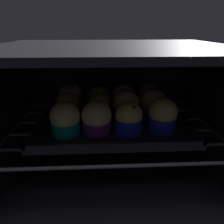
{
  "coord_description": "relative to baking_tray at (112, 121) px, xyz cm",
  "views": [
    {
      "loc": [
        -3.01,
        -34.07,
        39.54
      ],
      "look_at": [
        0.0,
        23.35,
        17.39
      ],
      "focal_mm": 35.39,
      "sensor_mm": 36.0,
      "label": 1
    }
  ],
  "objects": [
    {
      "name": "muffin_row1_col0",
      "position": [
        -11.97,
        -0.28,
        4.21
      ],
      "size": [
        6.99,
        6.99,
        8.1
      ],
      "color": "#1928B7",
      "rests_on": "baking_tray"
    },
    {
      "name": "muffin_row1_col2",
      "position": [
        3.77,
        -0.34,
        4.46
      ],
      "size": [
        7.47,
        7.47,
        8.54
      ],
      "color": "red",
      "rests_on": "baking_tray"
    },
    {
      "name": "muffin_row2_col0",
      "position": [
        -12.23,
        7.68,
        4.61
      ],
      "size": [
        7.19,
        7.19,
        9.07
      ],
      "color": "#1928B7",
      "rests_on": "baking_tray"
    },
    {
      "name": "muffin_row0_col3",
      "position": [
        12.09,
        -7.85,
        4.52
      ],
      "size": [
        7.01,
        7.01,
        8.5
      ],
      "color": "#1928B7",
      "rests_on": "baking_tray"
    },
    {
      "name": "muffin_row0_col2",
      "position": [
        3.69,
        -8.27,
        4.12
      ],
      "size": [
        6.81,
        6.81,
        7.85
      ],
      "color": "#1928B7",
      "rests_on": "baking_tray"
    },
    {
      "name": "oven_cavity",
      "position": [
        0.0,
        2.9,
        2.32
      ],
      "size": [
        59.0,
        47.0,
        37.0
      ],
      "color": "black",
      "rests_on": "ground"
    },
    {
      "name": "muffin_row1_col1",
      "position": [
        -3.67,
        0.3,
        3.92
      ],
      "size": [
        6.81,
        6.81,
        7.69
      ],
      "color": "red",
      "rests_on": "baking_tray"
    },
    {
      "name": "muffin_row0_col0",
      "position": [
        -11.65,
        -8.29,
        4.17
      ],
      "size": [
        7.27,
        7.27,
        8.09
      ],
      "color": "#0C8C84",
      "rests_on": "baking_tray"
    },
    {
      "name": "muffin_row0_col1",
      "position": [
        -4.16,
        -7.8,
        4.15
      ],
      "size": [
        7.36,
        7.36,
        8.07
      ],
      "color": "#7A238C",
      "rests_on": "baking_tray"
    },
    {
      "name": "muffin_row2_col2",
      "position": [
        4.03,
        8.34,
        4.18
      ],
      "size": [
        7.25,
        7.25,
        8.05
      ],
      "color": "red",
      "rests_on": "baking_tray"
    },
    {
      "name": "muffin_row2_col3",
      "position": [
        11.72,
        8.25,
        4.2
      ],
      "size": [
        6.81,
        6.81,
        8.07
      ],
      "color": "#0C8C84",
      "rests_on": "baking_tray"
    },
    {
      "name": "muffin_row2_col1",
      "position": [
        -3.64,
        7.72,
        3.94
      ],
      "size": [
        6.88,
        6.88,
        7.69
      ],
      "color": "#1928B7",
      "rests_on": "baking_tray"
    },
    {
      "name": "baking_tray",
      "position": [
        0.0,
        0.0,
        0.0
      ],
      "size": [
        40.01,
        32.05,
        2.2
      ],
      "color": "black",
      "rests_on": "oven_rack"
    },
    {
      "name": "muffin_row1_col3",
      "position": [
        11.59,
        0.11,
        4.5
      ],
      "size": [
        7.22,
        7.22,
        8.56
      ],
      "color": "#0C8C84",
      "rests_on": "baking_tray"
    },
    {
      "name": "oven_rack",
      "position": [
        0.0,
        -1.35,
        -1.08
      ],
      "size": [
        54.8,
        42.0,
        0.8
      ],
      "color": "#51515B",
      "rests_on": "oven_cavity"
    }
  ]
}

